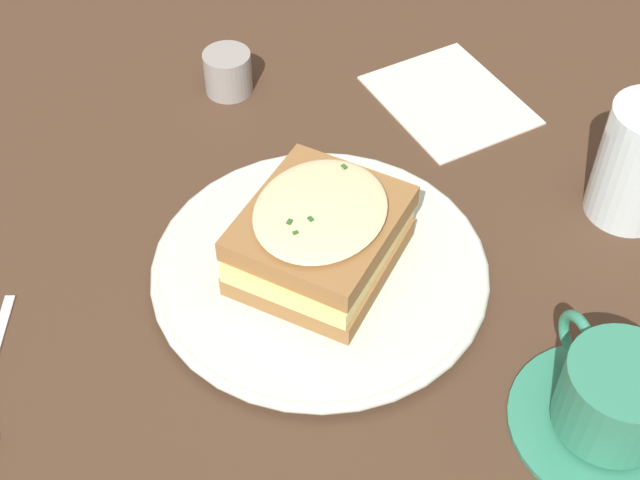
% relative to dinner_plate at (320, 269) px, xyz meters
% --- Properties ---
extents(ground_plane, '(2.40, 2.40, 0.00)m').
position_rel_dinner_plate_xyz_m(ground_plane, '(-0.01, -0.03, -0.01)').
color(ground_plane, '#473021').
extents(dinner_plate, '(0.27, 0.27, 0.02)m').
position_rel_dinner_plate_xyz_m(dinner_plate, '(0.00, 0.00, 0.00)').
color(dinner_plate, silver).
rests_on(dinner_plate, ground_plane).
extents(sandwich, '(0.17, 0.17, 0.06)m').
position_rel_dinner_plate_xyz_m(sandwich, '(-0.00, 0.00, 0.04)').
color(sandwich, olive).
rests_on(sandwich, dinner_plate).
extents(teacup_with_saucer, '(0.14, 0.14, 0.07)m').
position_rel_dinner_plate_xyz_m(teacup_with_saucer, '(0.20, 0.13, 0.02)').
color(teacup_with_saucer, '#338466').
rests_on(teacup_with_saucer, ground_plane).
extents(water_glass, '(0.07, 0.07, 0.11)m').
position_rel_dinner_plate_xyz_m(water_glass, '(0.03, 0.27, 0.04)').
color(water_glass, silver).
rests_on(water_glass, ground_plane).
extents(napkin, '(0.16, 0.13, 0.00)m').
position_rel_dinner_plate_xyz_m(napkin, '(-0.16, 0.20, -0.01)').
color(napkin, silver).
rests_on(napkin, ground_plane).
extents(condiment_pot, '(0.05, 0.05, 0.04)m').
position_rel_dinner_plate_xyz_m(condiment_pot, '(-0.26, 0.01, 0.01)').
color(condiment_pot, gray).
rests_on(condiment_pot, ground_plane).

